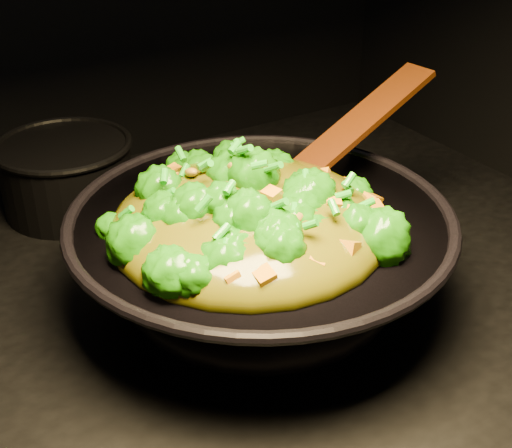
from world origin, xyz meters
TOP-DOWN VIEW (x-y plane):
  - wok at (0.06, -0.04)m, footprint 0.53×0.53m
  - stir_fry at (0.03, -0.06)m, footprint 0.39×0.39m
  - spatula at (0.21, -0.00)m, footprint 0.29×0.09m
  - back_pot at (-0.06, 0.32)m, footprint 0.20×0.20m

SIDE VIEW (x-z plane):
  - back_pot at x=-0.06m, z-range 0.90..1.01m
  - wok at x=0.06m, z-range 0.90..1.02m
  - spatula at x=0.21m, z-range 1.01..1.14m
  - stir_fry at x=0.03m, z-range 1.02..1.13m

